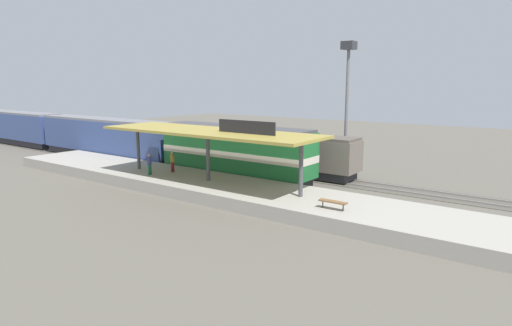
{
  "coord_description": "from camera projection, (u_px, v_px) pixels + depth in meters",
  "views": [
    {
      "loc": [
        -28.32,
        -21.76,
        8.08
      ],
      "look_at": [
        -1.38,
        -2.09,
        2.0
      ],
      "focal_mm": 30.56,
      "sensor_mm": 36.0,
      "label": 1
    }
  ],
  "objects": [
    {
      "name": "ground_plane",
      "position": [
        259.0,
        177.0,
        38.16
      ],
      "size": [
        120.0,
        120.0,
        0.0
      ],
      "primitive_type": "plane",
      "color": "#5B564C"
    },
    {
      "name": "track_near",
      "position": [
        246.0,
        181.0,
        36.57
      ],
      "size": [
        3.2,
        110.0,
        0.16
      ],
      "color": "#4E4941",
      "rests_on": "ground"
    },
    {
      "name": "platform",
      "position": [
        209.0,
        186.0,
        32.84
      ],
      "size": [
        6.0,
        44.0,
        0.9
      ],
      "primitive_type": "cube",
      "color": "#9E998E",
      "rests_on": "ground"
    },
    {
      "name": "passenger_carriage_rear",
      "position": [
        13.0,
        127.0,
        59.31
      ],
      "size": [
        2.9,
        20.0,
        4.24
      ],
      "color": "#28282D",
      "rests_on": "track_near"
    },
    {
      "name": "person_walking",
      "position": [
        172.0,
        161.0,
        35.78
      ],
      "size": [
        0.34,
        0.34,
        1.71
      ],
      "color": "maroon",
      "rests_on": "platform"
    },
    {
      "name": "track_far",
      "position": [
        276.0,
        172.0,
        40.22
      ],
      "size": [
        3.2,
        110.0,
        0.16
      ],
      "color": "#4E4941",
      "rests_on": "ground"
    },
    {
      "name": "light_mast",
      "position": [
        348.0,
        80.0,
        38.16
      ],
      "size": [
        1.1,
        1.1,
        11.7
      ],
      "color": "slate",
      "rests_on": "ground"
    },
    {
      "name": "person_waiting",
      "position": [
        149.0,
        163.0,
        34.58
      ],
      "size": [
        0.34,
        0.34,
        1.71
      ],
      "color": "#23603D",
      "rests_on": "platform"
    },
    {
      "name": "platform_bench",
      "position": [
        333.0,
        202.0,
        25.19
      ],
      "size": [
        0.44,
        1.7,
        0.5
      ],
      "color": "#333338",
      "rests_on": "platform"
    },
    {
      "name": "station_canopy",
      "position": [
        208.0,
        133.0,
        32.05
      ],
      "size": [
        5.2,
        18.0,
        4.7
      ],
      "color": "#47474C",
      "rests_on": "platform"
    },
    {
      "name": "freight_car",
      "position": [
        293.0,
        153.0,
        38.81
      ],
      "size": [
        2.8,
        12.0,
        3.54
      ],
      "color": "#28282D",
      "rests_on": "track_far"
    },
    {
      "name": "passenger_carriage_front",
      "position": [
        106.0,
        138.0,
        47.25
      ],
      "size": [
        2.9,
        20.0,
        4.24
      ],
      "color": "#28282D",
      "rests_on": "track_near"
    },
    {
      "name": "locomotive",
      "position": [
        235.0,
        152.0,
        36.79
      ],
      "size": [
        2.93,
        14.43,
        4.44
      ],
      "color": "#28282D",
      "rests_on": "track_near"
    }
  ]
}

